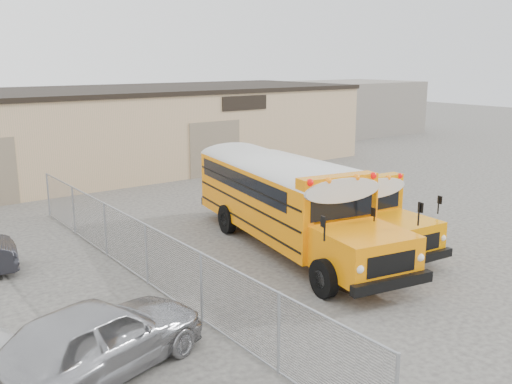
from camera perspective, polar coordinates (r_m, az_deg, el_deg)
ground at (r=18.06m, az=11.23°, el=-7.56°), size 120.00×120.00×0.00m
warehouse at (r=33.90m, az=-14.50°, el=6.10°), size 30.20×10.20×4.67m
chainlink_fence at (r=16.60m, az=-10.89°, el=-6.10°), size 0.07×18.07×1.81m
distant_building_right at (r=51.00m, az=9.62°, el=8.38°), size 10.00×8.00×4.40m
school_bus_left at (r=25.06m, az=-4.19°, el=2.72°), size 4.36×10.78×3.07m
school_bus_right at (r=25.34m, az=-1.25°, el=2.35°), size 3.19×9.32×2.68m
tarp_bundle at (r=16.41m, az=9.74°, el=-6.57°), size 1.18×1.18×1.61m
car_silver at (r=12.27m, az=-15.64°, el=-13.97°), size 5.16×3.24×1.64m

